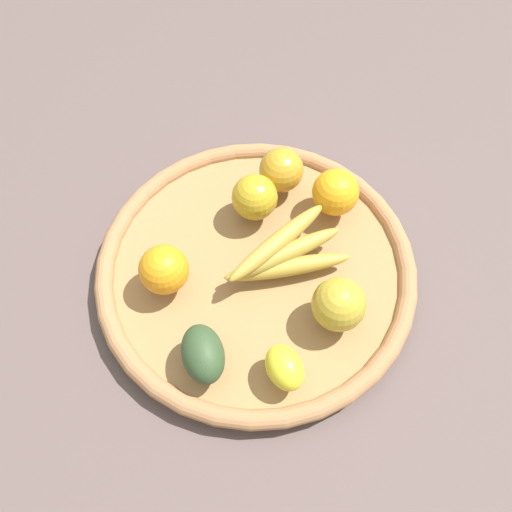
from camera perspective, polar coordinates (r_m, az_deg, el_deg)
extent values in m
plane|color=brown|center=(0.83, 0.00, -2.12)|extent=(2.40, 2.40, 0.00)
cylinder|color=#9B7346|center=(0.82, 0.00, -1.67)|extent=(0.45, 0.45, 0.03)
torus|color=#A36E46|center=(0.81, 0.00, -1.20)|extent=(0.47, 0.47, 0.03)
sphere|color=orange|center=(0.76, -9.50, -1.39)|extent=(0.09, 0.09, 0.07)
ellipsoid|color=#B19135|center=(0.78, 3.24, -1.16)|extent=(0.16, 0.13, 0.03)
ellipsoid|color=#A88B34|center=(0.78, 2.88, 0.21)|extent=(0.13, 0.16, 0.03)
ellipsoid|color=#B38C35|center=(0.77, 2.24, 1.46)|extent=(0.09, 0.18, 0.03)
ellipsoid|color=#2F4628|center=(0.72, -5.86, -9.88)|extent=(0.09, 0.10, 0.05)
sphere|color=#BC8721|center=(0.85, 2.64, 8.87)|extent=(0.07, 0.07, 0.07)
sphere|color=#B8941F|center=(0.82, -0.14, 6.10)|extent=(0.09, 0.09, 0.07)
sphere|color=#B4952B|center=(0.74, 8.54, -4.98)|extent=(0.10, 0.10, 0.07)
sphere|color=orange|center=(0.83, 8.22, 6.54)|extent=(0.08, 0.08, 0.07)
ellipsoid|color=yellow|center=(0.71, 2.96, -11.44)|extent=(0.08, 0.08, 0.05)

